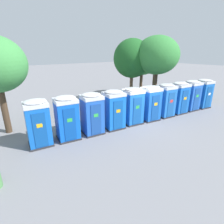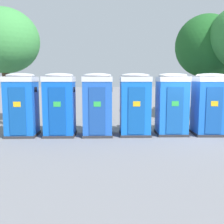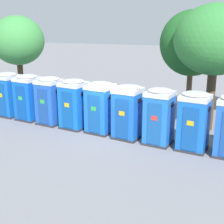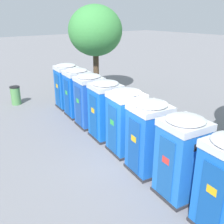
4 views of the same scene
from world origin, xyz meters
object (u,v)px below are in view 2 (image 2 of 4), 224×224
Objects in this scene: street_tree_1 at (4,41)px; portapotty_3 at (135,104)px; portapotty_4 at (172,104)px; portapotty_1 at (60,104)px; street_tree_2 at (206,46)px; portapotty_2 at (98,104)px; portapotty_0 at (22,105)px; portapotty_5 at (209,104)px.

portapotty_3 is at bearing -31.12° from street_tree_1.
street_tree_1 reaches higher than portapotty_4.
portapotty_4 is at bearing -26.47° from street_tree_1.
street_tree_2 is (8.28, 3.60, 2.89)m from portapotty_1.
portapotty_4 is (3.05, -0.33, -0.00)m from portapotty_2.
portapotty_0 is at bearing 171.52° from portapotty_2.
street_tree_2 reaches higher than portapotty_2.
street_tree_2 is at bearing 19.02° from portapotty_0.
portapotty_4 is at bearing -6.92° from portapotty_1.
portapotty_0 is 1.00× the size of portapotty_1.
street_tree_2 reaches higher than portapotty_5.
portapotty_5 is at bearing -23.95° from street_tree_1.
street_tree_1 reaches higher than portapotty_1.
portapotty_5 is at bearing -8.20° from portapotty_3.
portapotty_0 is 4.16m from street_tree_1.
portapotty_3 is 7.20m from street_tree_2.
portapotty_1 is at bearing -8.43° from portapotty_0.
street_tree_1 is (-7.23, 3.60, 2.83)m from portapotty_4.
portapotty_0 and portapotty_3 have the same top height.
portapotty_3 is 3.06m from portapotty_5.
portapotty_5 is 0.44× the size of street_tree_1.
portapotty_2 is 3.06m from portapotty_4.
portapotty_3 is 0.43× the size of street_tree_2.
street_tree_1 is at bearing 153.53° from portapotty_4.
portapotty_2 is 1.00× the size of portapotty_4.
portapotty_0 is 1.00× the size of portapotty_4.
portapotty_5 is at bearing -7.83° from portapotty_1.
street_tree_1 reaches higher than portapotty_3.
portapotty_1 is 4.59m from portapotty_4.
portapotty_5 is at bearing -7.60° from portapotty_2.
portapotty_3 is at bearing 174.16° from portapotty_4.
portapotty_0 and portapotty_1 have the same top height.
portapotty_3 is 0.44× the size of street_tree_1.
street_tree_2 reaches higher than street_tree_1.
portapotty_3 is at bearing -142.69° from street_tree_2.
street_tree_2 reaches higher than portapotty_1.
street_tree_1 reaches higher than portapotty_2.
portapotty_0 and portapotty_5 have the same top height.
portapotty_5 is (6.07, -0.83, 0.00)m from portapotty_1.
street_tree_2 is (2.22, 4.44, 2.89)m from portapotty_5.
street_tree_2 is at bearing 48.14° from portapotty_4.
street_tree_1 is 0.96× the size of street_tree_2.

